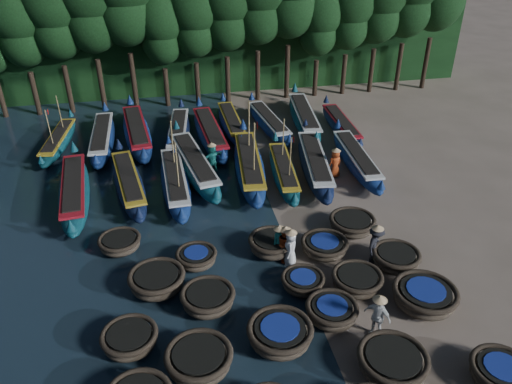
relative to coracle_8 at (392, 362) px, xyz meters
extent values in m
plane|color=gray|center=(-1.64, 6.21, -0.45)|extent=(120.00, 120.00, 0.00)
cube|color=black|center=(-1.64, 29.71, 4.55)|extent=(40.00, 3.00, 10.00)
ellipsoid|color=brown|center=(0.00, 0.00, -0.10)|extent=(2.56, 2.56, 0.70)
torus|color=#352B1F|center=(0.00, 0.00, 0.23)|extent=(2.38, 2.38, 0.21)
cylinder|color=black|center=(0.00, 0.00, 0.27)|extent=(1.82, 1.82, 0.06)
ellipsoid|color=brown|center=(3.27, -1.06, -0.13)|extent=(2.27, 2.27, 0.64)
torus|color=#352B1F|center=(3.27, -1.06, 0.17)|extent=(2.06, 2.06, 0.19)
cylinder|color=black|center=(3.27, -1.06, 0.21)|extent=(1.56, 1.56, 0.06)
cylinder|color=navy|center=(3.27, -1.06, 0.25)|extent=(1.20, 1.20, 0.04)
ellipsoid|color=brown|center=(-8.50, 2.72, -0.12)|extent=(2.38, 2.38, 0.65)
torus|color=#352B1F|center=(-8.50, 2.72, 0.18)|extent=(2.01, 2.01, 0.20)
cylinder|color=black|center=(-8.50, 2.72, 0.22)|extent=(1.52, 1.52, 0.06)
ellipsoid|color=brown|center=(-6.23, 1.30, -0.08)|extent=(2.34, 2.34, 0.74)
torus|color=#352B1F|center=(-6.23, 1.30, 0.27)|extent=(2.30, 2.30, 0.23)
cylinder|color=black|center=(-6.23, 1.30, 0.32)|extent=(1.74, 1.74, 0.07)
ellipsoid|color=brown|center=(-3.35, 1.88, -0.08)|extent=(2.55, 2.55, 0.73)
torus|color=#352B1F|center=(-3.35, 1.88, 0.26)|extent=(2.36, 2.36, 0.22)
cylinder|color=black|center=(-3.35, 1.88, 0.31)|extent=(1.79, 1.79, 0.07)
cylinder|color=navy|center=(-3.35, 1.88, 0.35)|extent=(1.38, 1.38, 0.04)
ellipsoid|color=brown|center=(-1.21, 2.61, -0.11)|extent=(2.11, 2.11, 0.68)
torus|color=#352B1F|center=(-1.21, 2.61, 0.21)|extent=(1.98, 1.98, 0.21)
cylinder|color=black|center=(-1.21, 2.61, 0.25)|extent=(1.49, 1.49, 0.06)
cylinder|color=navy|center=(-1.21, 2.61, 0.29)|extent=(1.15, 1.15, 0.04)
ellipsoid|color=brown|center=(2.52, 2.66, -0.08)|extent=(2.61, 2.61, 0.74)
torus|color=#352B1F|center=(2.52, 2.66, 0.27)|extent=(2.51, 2.51, 0.22)
cylinder|color=black|center=(2.52, 2.66, 0.31)|extent=(1.92, 1.92, 0.07)
cylinder|color=navy|center=(2.52, 2.66, 0.36)|extent=(1.48, 1.48, 0.04)
ellipsoid|color=brown|center=(-7.48, 5.55, -0.07)|extent=(2.68, 2.68, 0.76)
torus|color=#352B1F|center=(-7.48, 5.55, 0.29)|extent=(2.29, 2.29, 0.23)
cylinder|color=black|center=(-7.48, 5.55, 0.33)|extent=(1.73, 1.73, 0.07)
ellipsoid|color=brown|center=(-5.61, 4.15, -0.09)|extent=(2.46, 2.46, 0.72)
torus|color=#352B1F|center=(-5.61, 4.15, 0.25)|extent=(2.12, 2.12, 0.22)
cylinder|color=black|center=(-5.61, 4.15, 0.30)|extent=(1.59, 1.59, 0.07)
ellipsoid|color=brown|center=(-1.77, 4.50, -0.17)|extent=(1.84, 1.84, 0.57)
torus|color=#352B1F|center=(-1.77, 4.50, 0.10)|extent=(1.77, 1.77, 0.17)
cylinder|color=black|center=(-1.77, 4.50, 0.13)|extent=(1.35, 1.35, 0.05)
cylinder|color=navy|center=(-1.77, 4.50, 0.17)|extent=(1.03, 1.03, 0.03)
ellipsoid|color=brown|center=(0.34, 4.05, -0.11)|extent=(2.19, 2.19, 0.68)
torus|color=#352B1F|center=(0.34, 4.05, 0.21)|extent=(2.08, 2.08, 0.21)
cylinder|color=black|center=(0.34, 4.05, 0.25)|extent=(1.57, 1.57, 0.06)
ellipsoid|color=brown|center=(2.45, 5.05, -0.09)|extent=(2.33, 2.33, 0.72)
torus|color=#352B1F|center=(2.45, 5.05, 0.25)|extent=(2.07, 2.07, 0.22)
cylinder|color=black|center=(2.45, 5.05, 0.29)|extent=(1.56, 1.56, 0.07)
ellipsoid|color=brown|center=(-9.04, 8.55, -0.15)|extent=(2.28, 2.28, 0.60)
torus|color=#352B1F|center=(-9.04, 8.55, 0.13)|extent=(1.90, 1.90, 0.18)
cylinder|color=black|center=(-9.04, 8.55, 0.17)|extent=(1.44, 1.44, 0.05)
ellipsoid|color=brown|center=(-5.80, 6.83, -0.14)|extent=(1.82, 1.82, 0.61)
torus|color=#352B1F|center=(-5.80, 6.83, 0.15)|extent=(1.78, 1.78, 0.19)
cylinder|color=black|center=(-5.80, 6.83, 0.18)|extent=(1.34, 1.34, 0.06)
cylinder|color=navy|center=(-5.80, 6.83, 0.22)|extent=(1.03, 1.03, 0.04)
ellipsoid|color=brown|center=(-2.48, 7.02, -0.08)|extent=(2.27, 2.27, 0.74)
torus|color=#352B1F|center=(-2.48, 7.02, 0.27)|extent=(2.07, 2.07, 0.23)
cylinder|color=black|center=(-2.48, 7.02, 0.32)|extent=(1.55, 1.55, 0.07)
ellipsoid|color=brown|center=(-0.21, 6.53, -0.14)|extent=(2.15, 2.15, 0.62)
torus|color=#352B1F|center=(-0.21, 6.53, 0.15)|extent=(2.10, 2.10, 0.19)
cylinder|color=black|center=(-0.21, 6.53, 0.19)|extent=(1.60, 1.60, 0.06)
cylinder|color=navy|center=(-0.21, 6.53, 0.23)|extent=(1.23, 1.23, 0.04)
ellipsoid|color=brown|center=(1.58, 7.88, -0.10)|extent=(2.05, 2.05, 0.69)
torus|color=#352B1F|center=(1.58, 7.88, 0.22)|extent=(2.19, 2.19, 0.21)
cylinder|color=black|center=(1.58, 7.88, 0.26)|extent=(1.66, 1.66, 0.06)
ellipsoid|color=#0F5255|center=(-11.47, 13.35, 0.09)|extent=(2.34, 8.65, 1.07)
cone|color=#0F5255|center=(-11.86, 17.49, 0.78)|extent=(0.47, 0.47, 0.64)
cone|color=#0F5255|center=(-11.07, 9.20, 0.73)|extent=(0.47, 0.47, 0.53)
cube|color=maroon|center=(-11.47, 13.35, 0.53)|extent=(1.74, 6.70, 0.13)
cube|color=black|center=(-11.47, 13.35, 0.62)|extent=(1.37, 5.82, 0.11)
ellipsoid|color=#111F3E|center=(-8.73, 13.69, 0.05)|extent=(2.62, 8.03, 0.99)
cone|color=#111F3E|center=(-9.32, 17.50, 0.69)|extent=(0.43, 0.43, 0.59)
cone|color=#111F3E|center=(-8.14, 9.88, 0.64)|extent=(0.43, 0.43, 0.49)
cube|color=#B79522|center=(-8.73, 13.69, 0.46)|extent=(1.97, 6.21, 0.12)
cube|color=black|center=(-8.73, 13.69, 0.54)|extent=(1.58, 5.39, 0.10)
ellipsoid|color=navy|center=(-6.31, 13.34, 0.06)|extent=(1.69, 8.13, 1.01)
cone|color=navy|center=(-6.42, 17.29, 0.72)|extent=(0.45, 0.45, 0.61)
cone|color=navy|center=(-6.20, 9.40, 0.67)|extent=(0.45, 0.45, 0.51)
cube|color=silver|center=(-6.31, 13.34, 0.48)|extent=(1.24, 6.30, 0.12)
cube|color=black|center=(-6.31, 13.34, 0.56)|extent=(0.94, 5.49, 0.10)
cylinder|color=#997F4C|center=(-6.24, 14.56, 1.68)|extent=(0.07, 0.24, 2.83)
cylinder|color=#997F4C|center=(-6.17, 11.83, 1.68)|extent=(0.07, 0.24, 2.83)
plane|color=red|center=(-6.02, 11.83, 2.91)|extent=(0.00, 0.35, 0.35)
ellipsoid|color=#0F5255|center=(-5.13, 15.03, 0.11)|extent=(3.06, 9.02, 1.11)
cone|color=#0F5255|center=(-5.85, 19.30, 0.83)|extent=(0.49, 0.49, 0.67)
cone|color=#0F5255|center=(-4.40, 10.77, 0.77)|extent=(0.49, 0.49, 0.55)
cube|color=silver|center=(-5.13, 15.03, 0.57)|extent=(2.30, 6.98, 0.13)
cube|color=black|center=(-5.13, 15.03, 0.66)|extent=(1.85, 6.05, 0.11)
ellipsoid|color=navy|center=(-2.12, 14.30, 0.11)|extent=(2.45, 9.06, 1.12)
cone|color=navy|center=(-1.71, 18.64, 0.84)|extent=(0.49, 0.49, 0.67)
cone|color=navy|center=(-2.53, 9.96, 0.78)|extent=(0.49, 0.49, 0.56)
cube|color=#B79522|center=(-2.12, 14.30, 0.58)|extent=(1.82, 7.01, 0.13)
cube|color=black|center=(-2.12, 14.30, 0.67)|extent=(1.44, 6.09, 0.11)
cylinder|color=#997F4C|center=(-1.88, 15.62, 1.90)|extent=(0.08, 0.27, 3.13)
cylinder|color=#997F4C|center=(-2.17, 12.62, 1.90)|extent=(0.08, 0.27, 3.13)
plane|color=red|center=(-2.00, 12.60, 3.26)|extent=(0.00, 0.39, 0.39)
ellipsoid|color=#0F5255|center=(-0.34, 13.44, 0.01)|extent=(2.00, 7.39, 0.91)
cone|color=#0F5255|center=(0.00, 16.98, 0.60)|extent=(0.40, 0.40, 0.55)
cone|color=#0F5255|center=(-0.68, 9.90, 0.55)|extent=(0.40, 0.40, 0.46)
cube|color=#B79522|center=(-0.34, 13.44, 0.39)|extent=(1.49, 5.72, 0.11)
cube|color=black|center=(-0.34, 13.44, 0.46)|extent=(1.18, 4.97, 0.09)
cylinder|color=#997F4C|center=(-0.14, 14.52, 1.47)|extent=(0.06, 0.22, 2.55)
cylinder|color=#997F4C|center=(-0.38, 12.07, 1.47)|extent=(0.06, 0.22, 2.55)
plane|color=red|center=(-0.24, 12.05, 2.58)|extent=(0.00, 0.32, 0.32)
ellipsoid|color=#111F3E|center=(1.57, 13.82, 0.09)|extent=(2.83, 8.80, 1.08)
cone|color=#111F3E|center=(2.20, 17.99, 0.80)|extent=(0.48, 0.48, 0.65)
cone|color=#111F3E|center=(0.94, 9.64, 0.74)|extent=(0.48, 0.48, 0.54)
cube|color=silver|center=(1.57, 13.82, 0.55)|extent=(2.12, 6.81, 0.13)
cube|color=black|center=(1.57, 13.82, 0.63)|extent=(1.70, 5.91, 0.11)
ellipsoid|color=navy|center=(4.10, 13.95, 0.06)|extent=(1.89, 8.12, 1.01)
cone|color=navy|center=(4.32, 17.87, 0.71)|extent=(0.44, 0.44, 0.60)
cone|color=navy|center=(3.89, 10.03, 0.66)|extent=(0.44, 0.44, 0.50)
cube|color=silver|center=(4.10, 13.95, 0.48)|extent=(1.40, 6.29, 0.12)
cube|color=black|center=(4.10, 13.95, 0.56)|extent=(1.08, 5.47, 0.10)
ellipsoid|color=#0F5255|center=(-13.14, 20.04, -0.01)|extent=(2.10, 7.15, 0.88)
cone|color=#0F5255|center=(-12.73, 23.45, 0.57)|extent=(0.39, 0.39, 0.53)
cone|color=#0F5255|center=(-13.56, 16.62, 0.52)|extent=(0.39, 0.39, 0.44)
cube|color=#B79522|center=(-13.14, 20.04, 0.36)|extent=(1.57, 5.53, 0.11)
cube|color=black|center=(-13.14, 20.04, 0.43)|extent=(1.25, 4.80, 0.09)
cylinder|color=#997F4C|center=(-12.93, 21.07, 1.40)|extent=(0.06, 0.21, 2.47)
cylinder|color=#997F4C|center=(-13.22, 18.71, 1.40)|extent=(0.06, 0.21, 2.47)
plane|color=red|center=(-13.08, 18.70, 2.48)|extent=(0.00, 0.31, 0.31)
ellipsoid|color=navy|center=(-10.48, 19.79, 0.07)|extent=(1.50, 8.24, 1.03)
cone|color=navy|center=(-10.48, 23.81, 0.74)|extent=(0.45, 0.45, 0.62)
cone|color=navy|center=(-10.49, 15.77, 0.68)|extent=(0.45, 0.45, 0.51)
cube|color=silver|center=(-10.48, 19.79, 0.50)|extent=(1.09, 6.39, 0.12)
cube|color=black|center=(-10.48, 19.79, 0.58)|extent=(0.81, 5.56, 0.10)
ellipsoid|color=navy|center=(-8.34, 20.20, 0.11)|extent=(2.54, 9.07, 1.12)
cone|color=navy|center=(-8.80, 24.54, 0.84)|extent=(0.49, 0.49, 0.67)
cone|color=navy|center=(-7.88, 15.86, 0.78)|extent=(0.49, 0.49, 0.56)
cube|color=maroon|center=(-8.34, 20.20, 0.58)|extent=(1.90, 7.02, 0.13)
cube|color=black|center=(-8.34, 20.20, 0.67)|extent=(1.50, 6.10, 0.11)
ellipsoid|color=#111F3E|center=(-5.74, 19.74, 0.05)|extent=(2.41, 8.09, 1.00)
cone|color=#111F3E|center=(-5.26, 23.60, 0.70)|extent=(0.44, 0.44, 0.60)
cone|color=#111F3E|center=(-6.22, 15.88, 0.65)|extent=(0.44, 0.44, 0.50)
cube|color=silver|center=(-5.74, 19.74, 0.47)|extent=(1.80, 6.26, 0.12)
cube|color=black|center=(-5.74, 19.74, 0.55)|extent=(1.44, 5.44, 0.10)
ellipsoid|color=navy|center=(-3.75, 19.19, 0.09)|extent=(2.11, 8.74, 1.08)
cone|color=navy|center=(-4.02, 23.40, 0.80)|extent=(0.48, 0.48, 0.65)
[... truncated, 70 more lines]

